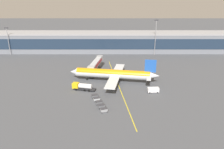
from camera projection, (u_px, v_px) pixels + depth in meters
The scene contains 14 objects.
ground_plane at pixel (111, 86), 103.92m from camera, with size 700.00×700.00×0.00m, color #47494F.
apron_lead_in_line at pixel (118, 84), 105.80m from camera, with size 0.30×80.00×0.01m, color yellow.
terminal_building at pixel (91, 42), 168.61m from camera, with size 217.67×21.32×14.76m.
main_airliner at pixel (114, 74), 107.80m from camera, with size 45.31×36.06×12.34m.
jet_bridge at pixel (96, 63), 121.84m from camera, with size 7.28×24.75×6.84m.
fuel_tanker at pixel (83, 87), 98.70m from camera, with size 11.09×4.93×3.25m.
crew_van at pixel (154, 90), 96.34m from camera, with size 5.16×2.50×2.30m.
baggage_cart_0 at pixel (104, 110), 80.16m from camera, with size 3.01×2.35×1.48m.
baggage_cart_1 at pixel (102, 106), 83.00m from camera, with size 3.01×2.35×1.48m.
baggage_cart_2 at pixel (99, 102), 85.83m from camera, with size 3.01×2.35×1.48m.
baggage_cart_3 at pixel (97, 99), 88.67m from camera, with size 3.01×2.35×1.48m.
baggage_cart_4 at pixel (95, 96), 91.50m from camera, with size 3.01×2.35×1.48m.
apron_light_mast_0 at pixel (156, 35), 154.82m from camera, with size 2.80×0.50×25.41m.
apron_light_mast_1 at pixel (8, 39), 155.88m from camera, with size 2.80×0.50×20.04m.
Camera 1 is at (0.64, -95.92, 40.38)m, focal length 34.59 mm.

